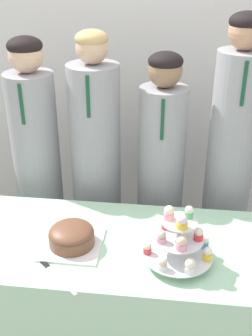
{
  "coord_description": "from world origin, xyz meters",
  "views": [
    {
      "loc": [
        0.21,
        -1.23,
        1.92
      ],
      "look_at": [
        0.01,
        0.37,
        1.08
      ],
      "focal_mm": 45.0,
      "sensor_mm": 36.0,
      "label": 1
    }
  ],
  "objects_px": {
    "cake_knife": "(49,268)",
    "student_2": "(160,183)",
    "student_0": "(38,171)",
    "student_3": "(229,171)",
    "student_1": "(96,173)",
    "round_cake": "(72,236)",
    "cupcake_stand": "(179,240)"
  },
  "relations": [
    {
      "from": "student_3",
      "to": "student_1",
      "type": "bearing_deg",
      "value": 180.0
    },
    {
      "from": "round_cake",
      "to": "student_3",
      "type": "bearing_deg",
      "value": 40.0
    },
    {
      "from": "student_0",
      "to": "student_3",
      "type": "relative_size",
      "value": 0.92
    },
    {
      "from": "round_cake",
      "to": "student_0",
      "type": "xyz_separation_m",
      "value": [
        -0.36,
        0.64,
        -0.02
      ]
    },
    {
      "from": "student_0",
      "to": "student_1",
      "type": "relative_size",
      "value": 0.97
    },
    {
      "from": "student_0",
      "to": "student_3",
      "type": "height_order",
      "value": "student_3"
    },
    {
      "from": "student_0",
      "to": "student_1",
      "type": "bearing_deg",
      "value": 0.0
    },
    {
      "from": "cupcake_stand",
      "to": "student_0",
      "type": "distance_m",
      "value": 1.09
    },
    {
      "from": "cake_knife",
      "to": "round_cake",
      "type": "bearing_deg",
      "value": 112.99
    },
    {
      "from": "cake_knife",
      "to": "student_2",
      "type": "height_order",
      "value": "student_2"
    },
    {
      "from": "round_cake",
      "to": "student_3",
      "type": "height_order",
      "value": "student_3"
    },
    {
      "from": "cupcake_stand",
      "to": "student_1",
      "type": "bearing_deg",
      "value": 125.12
    },
    {
      "from": "round_cake",
      "to": "cupcake_stand",
      "type": "relative_size",
      "value": 0.88
    },
    {
      "from": "student_0",
      "to": "student_3",
      "type": "xyz_separation_m",
      "value": [
        1.12,
        0.0,
        0.07
      ]
    },
    {
      "from": "student_0",
      "to": "student_1",
      "type": "xyz_separation_m",
      "value": [
        0.36,
        0.0,
        0.01
      ]
    },
    {
      "from": "student_0",
      "to": "round_cake",
      "type": "bearing_deg",
      "value": -60.66
    },
    {
      "from": "cupcake_stand",
      "to": "student_2",
      "type": "relative_size",
      "value": 0.21
    },
    {
      "from": "cake_knife",
      "to": "student_2",
      "type": "bearing_deg",
      "value": 104.52
    },
    {
      "from": "round_cake",
      "to": "cupcake_stand",
      "type": "distance_m",
      "value": 0.49
    },
    {
      "from": "student_1",
      "to": "student_3",
      "type": "relative_size",
      "value": 0.94
    },
    {
      "from": "cake_knife",
      "to": "student_3",
      "type": "relative_size",
      "value": 0.14
    },
    {
      "from": "cupcake_stand",
      "to": "student_0",
      "type": "bearing_deg",
      "value": 140.62
    },
    {
      "from": "student_3",
      "to": "student_2",
      "type": "bearing_deg",
      "value": -180.0
    },
    {
      "from": "round_cake",
      "to": "cake_knife",
      "type": "xyz_separation_m",
      "value": [
        -0.06,
        -0.17,
        -0.05
      ]
    },
    {
      "from": "cake_knife",
      "to": "student_2",
      "type": "relative_size",
      "value": 0.16
    },
    {
      "from": "student_0",
      "to": "student_2",
      "type": "bearing_deg",
      "value": -0.0
    },
    {
      "from": "cupcake_stand",
      "to": "cake_knife",
      "type": "bearing_deg",
      "value": -168.15
    },
    {
      "from": "cake_knife",
      "to": "student_0",
      "type": "xyz_separation_m",
      "value": [
        -0.3,
        0.81,
        0.03
      ]
    },
    {
      "from": "cupcake_stand",
      "to": "student_1",
      "type": "xyz_separation_m",
      "value": [
        -0.49,
        0.69,
        -0.08
      ]
    },
    {
      "from": "student_2",
      "to": "student_3",
      "type": "xyz_separation_m",
      "value": [
        0.38,
        0.0,
        0.1
      ]
    },
    {
      "from": "student_2",
      "to": "student_1",
      "type": "bearing_deg",
      "value": 180.0
    },
    {
      "from": "cupcake_stand",
      "to": "student_1",
      "type": "distance_m",
      "value": 0.85
    }
  ]
}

